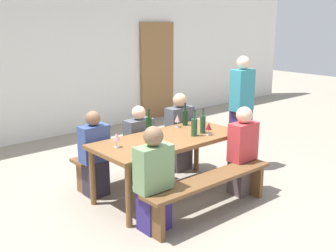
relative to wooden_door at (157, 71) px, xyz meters
name	(u,v)px	position (x,y,z in m)	size (l,w,h in m)	color
ground_plane	(168,194)	(-2.59, -3.37, -1.05)	(24.00, 24.00, 0.00)	gray
back_wall	(41,51)	(-2.59, 0.14, 0.55)	(14.00, 0.20, 3.20)	silver
wooden_door	(157,71)	(0.00, 0.00, 0.00)	(0.90, 0.06, 2.10)	olive
tasting_table	(168,144)	(-2.59, -3.37, -0.38)	(1.90, 0.86, 0.75)	brown
bench_near	(210,186)	(-2.59, -4.10, -0.70)	(1.80, 0.30, 0.45)	brown
bench_far	(134,154)	(-2.59, -2.64, -0.70)	(1.80, 0.30, 0.45)	brown
wine_bottle_0	(194,127)	(-2.29, -3.52, -0.18)	(0.08, 0.08, 0.33)	#234C2D
wine_bottle_1	(185,117)	(-2.01, -3.06, -0.19)	(0.07, 0.07, 0.31)	#143319
wine_bottle_2	(203,124)	(-2.11, -3.50, -0.18)	(0.07, 0.07, 0.32)	#234C2D
wine_bottle_3	(149,126)	(-2.72, -3.16, -0.17)	(0.07, 0.07, 0.34)	#143319
wine_glass_0	(177,119)	(-2.16, -3.07, -0.18)	(0.07, 0.07, 0.17)	silver
wine_glass_1	(116,137)	(-3.29, -3.29, -0.18)	(0.08, 0.08, 0.17)	silver
wine_glass_2	(209,126)	(-2.12, -3.61, -0.19)	(0.08, 0.08, 0.16)	silver
seated_guest_near_0	(154,182)	(-3.29, -3.95, -0.51)	(0.40, 0.24, 1.13)	navy
seated_guest_near_1	(242,153)	(-1.86, -3.95, -0.51)	(0.37, 0.24, 1.13)	#55464A
seated_guest_far_0	(95,156)	(-3.30, -2.79, -0.53)	(0.35, 0.24, 1.09)	#2E2A39
seated_guest_far_1	(139,147)	(-2.61, -2.79, -0.55)	(0.39, 0.24, 1.06)	#40304E
seated_guest_far_2	(180,134)	(-1.87, -2.79, -0.51)	(0.42, 0.24, 1.14)	#52484B
standing_host	(241,115)	(-1.15, -3.33, -0.24)	(0.33, 0.24, 1.67)	#432D60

